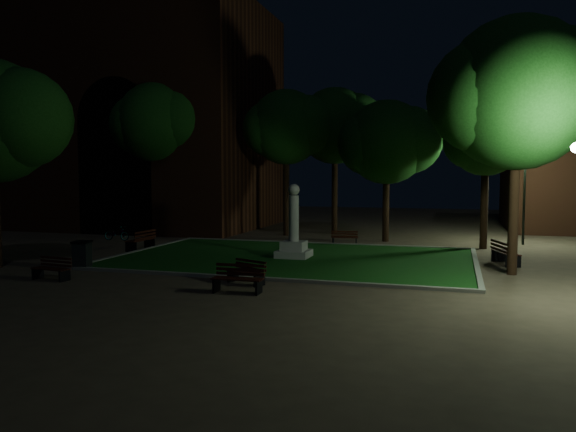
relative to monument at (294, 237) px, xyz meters
name	(u,v)px	position (x,y,z in m)	size (l,w,h in m)	color
ground	(280,266)	(0.00, -2.00, -0.96)	(80.00, 80.00, 0.00)	#4D3D2E
lawn	(294,258)	(0.00, 0.00, -0.92)	(15.00, 10.00, 0.08)	#134711
lawn_kerb	(294,257)	(0.00, 0.00, -0.90)	(15.40, 10.40, 0.12)	slate
monument	(294,237)	(0.00, 0.00, 0.00)	(1.40, 1.40, 3.20)	#9E9991
building_main	(125,122)	(-15.86, 11.79, 6.42)	(20.00, 12.00, 15.00)	#422012
tree_north_wl	(288,127)	(-2.92, 8.83, 5.52)	(5.47, 4.47, 8.72)	black
tree_north_er	(389,142)	(3.19, 7.50, 4.47)	(5.61, 4.58, 7.72)	black
tree_ne	(488,140)	(8.18, 5.91, 4.43)	(4.38, 3.58, 7.19)	black
tree_east	(521,94)	(8.91, -1.37, 5.65)	(6.79, 5.55, 9.38)	black
tree_nw	(160,123)	(-10.36, 6.86, 5.78)	(6.07, 4.95, 9.22)	black
tree_far_north	(337,126)	(-0.36, 10.72, 5.69)	(5.74, 4.69, 9.00)	black
lamppost_nw	(158,187)	(-12.08, 9.49, 1.85)	(1.18, 0.28, 3.95)	black
lamppost_ne	(525,184)	(10.17, 8.14, 2.24)	(1.18, 0.28, 4.58)	black
bench_near_left	(247,273)	(0.01, -5.76, -0.58)	(1.52, 1.05, 0.79)	black
bench_near_right	(238,279)	(0.25, -7.19, -0.54)	(1.63, 0.62, 0.88)	black
bench_west_near	(52,269)	(-6.81, -7.08, -0.59)	(1.48, 0.66, 0.79)	black
bench_left_side	(142,241)	(-7.90, 0.59, -0.50)	(0.71, 1.80, 0.97)	black
bench_right_side	(504,253)	(8.70, 1.03, -0.50)	(1.10, 1.87, 0.97)	black
bench_far_side	(345,238)	(1.22, 5.36, -0.60)	(1.43, 0.64, 0.76)	black
trash_bin	(82,255)	(-7.23, -4.87, -0.40)	(0.76, 0.76, 1.10)	black
bicycle	(117,233)	(-11.37, 3.67, -0.56)	(0.53, 1.51, 0.79)	black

